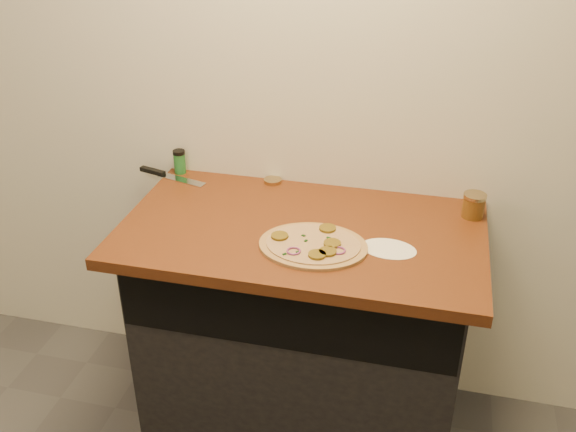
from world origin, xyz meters
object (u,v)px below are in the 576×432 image
(chefs_knife, at_px, (166,175))
(spice_shaker, at_px, (180,162))
(pizza, at_px, (313,245))
(salsa_jar, at_px, (474,205))

(chefs_knife, relative_size, spice_shaker, 3.15)
(pizza, distance_m, chefs_knife, 0.75)
(chefs_knife, distance_m, spice_shaker, 0.07)
(spice_shaker, bearing_deg, chefs_knife, -132.07)
(chefs_knife, height_order, salsa_jar, salsa_jar)
(salsa_jar, bearing_deg, pizza, -146.44)
(chefs_knife, relative_size, salsa_jar, 3.47)
(pizza, xyz_separation_m, spice_shaker, (-0.61, 0.42, 0.04))
(pizza, height_order, spice_shaker, spice_shaker)
(chefs_knife, xyz_separation_m, salsa_jar, (1.14, -0.05, 0.04))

